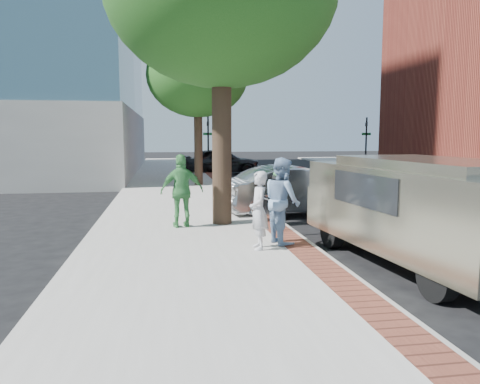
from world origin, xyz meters
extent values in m
plane|color=black|center=(0.00, 0.00, 0.00)|extent=(120.00, 120.00, 0.00)
cube|color=#9E9991|center=(-1.50, 8.00, 0.07)|extent=(5.00, 60.00, 0.15)
cube|color=brown|center=(0.70, 8.00, 0.15)|extent=(0.60, 60.00, 0.01)
cube|color=gray|center=(1.05, 8.00, 0.07)|extent=(0.10, 60.00, 0.15)
cylinder|color=black|center=(0.90, 22.00, 1.90)|extent=(0.12, 0.12, 3.80)
imported|color=black|center=(0.90, 22.00, 3.00)|extent=(0.18, 0.15, 0.90)
cube|color=#1E7238|center=(0.90, 22.00, 2.60)|extent=(0.70, 0.03, 0.18)
cylinder|color=black|center=(12.50, 22.00, 1.90)|extent=(0.12, 0.12, 3.80)
imported|color=black|center=(12.50, 22.00, 3.00)|extent=(0.18, 0.15, 0.90)
cube|color=#1E7238|center=(12.50, 22.00, 2.60)|extent=(0.70, 0.03, 0.18)
cylinder|color=black|center=(-0.60, 1.90, 2.35)|extent=(0.52, 0.52, 4.40)
cylinder|color=black|center=(-0.50, 12.00, 2.08)|extent=(0.40, 0.40, 3.85)
ellipsoid|color=#184B15|center=(-0.50, 12.00, 5.32)|extent=(4.80, 4.80, 3.94)
cylinder|color=gray|center=(0.58, 0.61, 0.72)|extent=(0.07, 0.07, 1.15)
cube|color=#2D3030|center=(0.58, 0.52, 1.42)|extent=(0.12, 0.14, 0.24)
cube|color=#2D3030|center=(0.58, 0.70, 1.42)|extent=(0.12, 0.14, 0.24)
sphere|color=#3F8C4C|center=(0.58, 0.52, 1.57)|extent=(0.11, 0.11, 0.11)
sphere|color=#3F8C4C|center=(0.58, 0.70, 1.57)|extent=(0.11, 0.11, 0.11)
imported|color=#B9B9BF|center=(-0.20, -1.10, 0.97)|extent=(0.39, 0.60, 1.64)
imported|color=#7C9BC0|center=(0.43, -0.61, 1.10)|extent=(0.88, 1.04, 1.89)
imported|color=#42924B|center=(-1.68, 1.53, 1.09)|extent=(1.15, 0.59, 1.89)
imported|color=#A6A9AD|center=(2.01, 3.67, 0.78)|extent=(4.94, 2.27, 1.57)
imported|color=black|center=(1.60, 19.89, 0.84)|extent=(5.06, 2.34, 1.68)
cube|color=gray|center=(2.69, -2.33, 1.14)|extent=(2.73, 5.68, 1.54)
cube|color=gray|center=(2.44, 0.06, 0.82)|extent=(2.21, 1.24, 0.91)
cube|color=gray|center=(2.73, -2.67, 2.00)|extent=(2.34, 4.07, 0.18)
cylinder|color=black|center=(1.58, -0.67, 0.37)|extent=(0.33, 0.75, 0.73)
cylinder|color=black|center=(3.44, -0.47, 0.37)|extent=(0.33, 0.75, 0.73)
cylinder|color=black|center=(1.95, -4.19, 0.37)|extent=(0.33, 0.75, 0.73)
cube|color=black|center=(3.76, -1.99, 1.49)|extent=(0.26, 2.27, 0.63)
cube|color=black|center=(1.58, -2.22, 1.49)|extent=(0.26, 2.27, 0.63)
cube|color=black|center=(2.39, 0.57, 1.20)|extent=(1.82, 0.21, 0.46)
camera|label=1|loc=(-2.11, -10.50, 2.53)|focal=35.00mm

